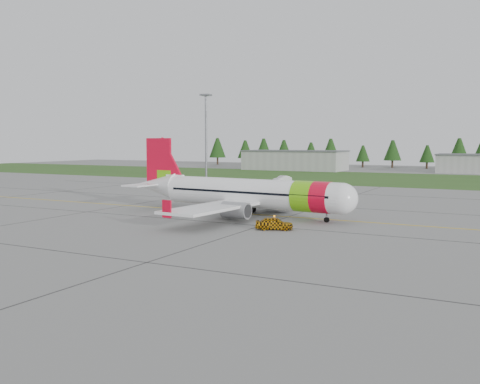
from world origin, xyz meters
The scene contains 9 objects.
ground centered at (0.00, 0.00, 0.00)m, with size 320.00×320.00×0.00m, color gray.
aircraft centered at (4.84, 6.67, 2.77)m, with size 31.74×29.32×9.61m.
follow_me_car centered at (12.37, -1.64, 1.96)m, with size 1.57×1.33×3.91m, color #FCB10E.
service_van centered at (-12.25, 58.19, 2.38)m, with size 1.66×1.57×4.75m, color white.
grass_strip centered at (0.00, 82.00, 0.01)m, with size 320.00×50.00×0.03m, color #30561E.
taxi_guideline centered at (0.00, 8.00, 0.01)m, with size 120.00×0.25×0.02m, color gold.
hangar_west centered at (-30.00, 110.00, 3.00)m, with size 32.00×14.00×6.00m, color #A8A8A3.
floodlight_mast centered at (-32.00, 58.00, 10.00)m, with size 0.50×0.50×20.00m, color slate.
treeline centered at (0.00, 138.00, 5.00)m, with size 160.00×8.00×10.00m, color #1C3F14, non-canonical shape.
Camera 1 is at (34.64, -51.90, 9.09)m, focal length 40.00 mm.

